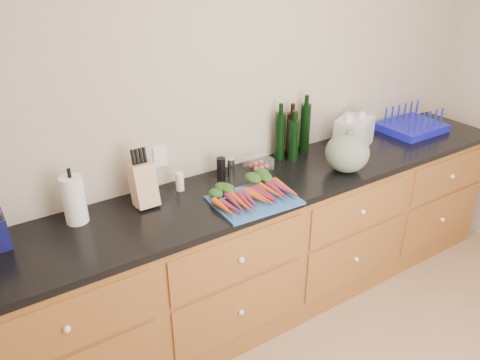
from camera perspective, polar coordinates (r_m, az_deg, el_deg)
wall_back at (r=2.93m, az=0.61°, el=8.91°), size 4.10×0.05×2.60m
cabinets at (r=3.07m, az=3.97°, el=-8.03°), size 3.60×0.64×0.90m
countertop at (r=2.83m, az=4.22°, el=-0.18°), size 3.64×0.62×0.04m
cutting_board at (r=2.57m, az=1.75°, el=-2.48°), size 0.47×0.36×0.01m
carrots at (r=2.58m, az=1.33°, el=-1.59°), size 0.44×0.30×0.06m
squash at (r=2.94m, az=12.93°, el=3.27°), size 0.27×0.27×0.24m
paper_towel at (r=2.47m, az=-19.58°, el=-2.29°), size 0.11×0.11×0.25m
knife_block at (r=2.54m, az=-11.71°, el=-0.55°), size 0.12×0.12×0.24m
grinder_salt at (r=2.68m, az=-7.36°, el=-0.19°), size 0.05×0.05×0.11m
grinder_pepper at (r=2.79m, az=-2.32°, el=1.45°), size 0.05×0.05×0.13m
canister_chrome at (r=2.83m, az=-1.14°, el=1.57°), size 0.05×0.05×0.11m
tomato_box at (r=2.93m, az=2.30°, el=2.06°), size 0.15×0.12×0.07m
bottles at (r=3.08m, az=6.44°, el=5.54°), size 0.28×0.14×0.33m
grocery_bag at (r=3.34m, az=13.70°, el=5.69°), size 0.33×0.31×0.19m
dish_rack at (r=3.76m, az=20.23°, el=6.28°), size 0.44×0.36×0.18m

